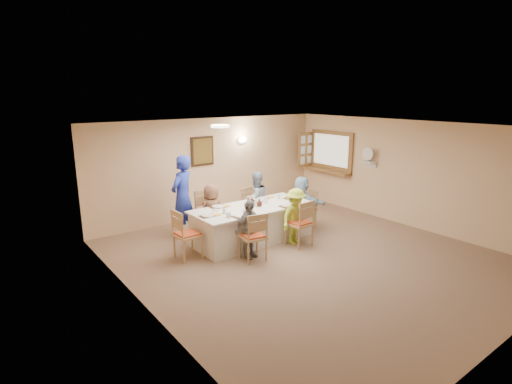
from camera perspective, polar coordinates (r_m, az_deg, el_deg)
ground at (r=7.93m, az=7.39°, el=-9.13°), size 7.00×7.00×0.00m
room_walls at (r=7.47m, az=7.75°, el=1.62°), size 7.00×7.00×7.00m
wall_picture at (r=10.00m, az=-7.68°, el=5.81°), size 0.62×0.05×0.72m
wall_sconce at (r=10.59m, az=-1.96°, el=7.47°), size 0.26×0.09×0.18m
ceiling_light at (r=7.88m, az=-5.14°, el=9.35°), size 0.36×0.36×0.05m
serving_hatch at (r=11.40m, az=10.71°, el=5.67°), size 0.06×1.50×1.15m
hatch_sill at (r=11.40m, az=10.19°, el=3.01°), size 0.30×1.50×0.05m
shutter_door at (r=11.74m, az=7.09°, el=6.04°), size 0.55×0.04×1.00m
fan_shelf at (r=10.51m, az=15.85°, el=4.14°), size 0.22×0.36×0.03m
desk_fan at (r=10.46m, az=15.80°, el=4.93°), size 0.30×0.30×0.28m
dining_table at (r=8.56m, az=-0.46°, el=-4.54°), size 2.63×1.11×0.76m
chair_back_left at (r=8.84m, az=-6.71°, el=-3.12°), size 0.52×0.52×1.03m
chair_back_right at (r=9.49m, az=-0.46°, el=-2.16°), size 0.51×0.51×0.92m
chair_front_left at (r=7.58m, az=-0.47°, el=-6.23°), size 0.53×0.53×0.96m
chair_front_right at (r=8.31m, az=6.19°, el=-4.35°), size 0.49×0.49×0.99m
chair_left_end at (r=7.74m, az=-9.73°, el=-5.89°), size 0.48×0.48×0.98m
chair_right_end at (r=9.51m, az=7.05°, el=-2.34°), size 0.49×0.49×0.89m
diner_back_left at (r=8.71m, az=-6.32°, el=-2.74°), size 0.67×0.50×1.21m
diner_back_right at (r=9.34m, az=-0.02°, el=-1.10°), size 0.71×0.58×1.34m
diner_front_left at (r=7.64m, az=-1.01°, el=-5.31°), size 0.75×0.45×1.15m
diner_front_right at (r=8.36m, az=5.64°, el=-3.49°), size 0.93×0.72×1.20m
diner_right_end at (r=9.37m, az=6.51°, el=-1.46°), size 1.25×0.70×1.24m
caregiver at (r=8.82m, az=-10.45°, el=-0.65°), size 1.04×1.01×1.81m
placemat_fl at (r=7.78m, az=-2.15°, el=-3.49°), size 0.34×0.25×0.01m
plate_fl at (r=7.78m, az=-2.15°, el=-3.42°), size 0.26×0.26×0.02m
napkin_fl at (r=7.84m, az=-0.87°, el=-3.29°), size 0.15×0.15×0.01m
placemat_fr at (r=8.50m, az=4.48°, el=-2.02°), size 0.33×0.25×0.01m
plate_fr at (r=8.49m, az=4.48°, el=-1.95°), size 0.24×0.24×0.02m
napkin_fr at (r=8.58m, az=5.60°, el=-1.84°), size 0.15×0.15×0.01m
placemat_bl at (r=8.45m, az=-5.44°, el=-2.12°), size 0.36×0.27×0.01m
plate_bl at (r=8.45m, az=-5.44°, el=-2.06°), size 0.26×0.26×0.02m
napkin_bl at (r=8.50m, az=-4.23°, el=-1.95°), size 0.14×0.14×0.01m
placemat_br at (r=9.12m, az=0.97°, el=-0.87°), size 0.32×0.24×0.01m
plate_br at (r=9.11m, az=0.97°, el=-0.80°), size 0.23×0.23×0.01m
napkin_br at (r=9.19m, az=2.05°, el=-0.71°), size 0.15×0.15×0.01m
placemat_le at (r=7.86m, az=-6.91°, el=-3.40°), size 0.33×0.24×0.01m
plate_le at (r=7.86m, az=-6.91°, el=-3.33°), size 0.25×0.25×0.02m
napkin_le at (r=7.91m, az=-5.60°, el=-3.21°), size 0.15×0.15×0.01m
placemat_re at (r=9.13m, az=5.17°, el=-0.89°), size 0.37×0.27×0.01m
plate_re at (r=9.13m, az=5.17°, el=-0.83°), size 0.23×0.23×0.01m
napkin_re at (r=9.22m, az=6.21°, el=-0.74°), size 0.14×0.14×0.01m
teacup_a at (r=7.75m, az=-3.95°, el=-3.30°), size 0.17×0.17×0.08m
teacup_b at (r=9.08m, az=-0.36°, el=-0.65°), size 0.15×0.15×0.09m
bowl_a at (r=8.11m, az=-1.16°, el=-2.57°), size 0.37×0.37×0.05m
bowl_b at (r=8.83m, az=0.58°, el=-1.19°), size 0.25×0.25×0.06m
condiment_ketchup at (r=8.40m, az=-1.10°, el=-1.42°), size 0.12×0.12×0.22m
condiment_brown at (r=8.53m, az=-0.59°, el=-1.29°), size 0.09×0.10×0.18m
condiment_malt at (r=8.44m, az=0.48°, el=-1.53°), size 0.22×0.22×0.16m
drinking_glass at (r=8.38m, az=-1.49°, el=-1.82°), size 0.06×0.06×0.10m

